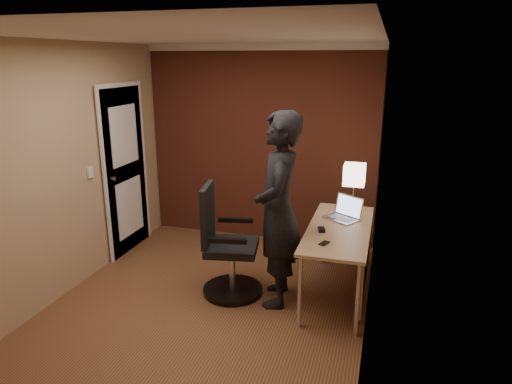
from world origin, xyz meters
The scene contains 8 objects.
room centered at (-0.27, 1.54, 1.37)m, with size 4.00×4.00×4.00m.
desk centered at (1.25, 0.63, 0.60)m, with size 0.60×1.50×0.73m.
desk_lamp centered at (1.26, 1.13, 1.15)m, with size 0.22×0.22×0.54m.
laptop centered at (1.20, 0.92, 0.79)m, with size 0.42×0.40×0.23m.
mouse centered at (1.03, 0.49, 0.75)m, with size 0.06×0.10×0.03m, color black.
phone centered at (1.10, 0.18, 0.73)m, with size 0.06×0.12×0.01m, color black.
office_chair centered at (0.08, 0.35, 0.50)m, with size 0.61×0.68×1.12m.
person centered at (0.62, 0.36, 0.94)m, with size 0.69×0.45×1.89m, color black.
Camera 1 is at (1.57, -3.63, 2.33)m, focal length 32.00 mm.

